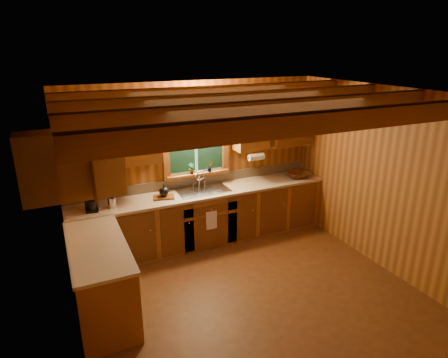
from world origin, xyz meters
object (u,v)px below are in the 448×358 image
Objects in this scene: cutting_board at (164,197)px; wicker_basket at (298,175)px; sink at (203,193)px; coffee_maker at (91,200)px.

wicker_basket is (2.42, -0.05, 0.04)m from cutting_board.
cutting_board is 0.75× the size of wicker_basket.
sink is 2.71× the size of cutting_board.
cutting_board is at bearing 9.64° from coffee_maker.
coffee_maker is (-1.71, -0.05, 0.19)m from sink.
sink reaches higher than coffee_maker.
sink is 0.66m from cutting_board.
cutting_board is 2.42m from wicker_basket.
coffee_maker reaches higher than wicker_basket.
coffee_maker reaches higher than cutting_board.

